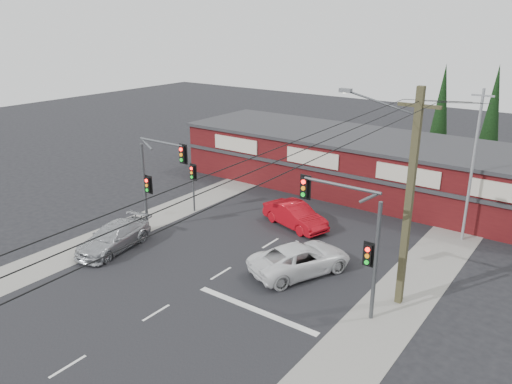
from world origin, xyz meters
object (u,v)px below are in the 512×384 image
Objects in this scene: utility_pole at (407,193)px; white_suv at (300,259)px; shop_building at (349,161)px; silver_suv at (114,237)px; red_sedan at (295,215)px.

white_suv is at bearing -178.11° from utility_pole.
white_suv is 0.20× the size of shop_building.
white_suv is 1.09× the size of silver_suv.
red_sedan is 9.33m from shop_building.
white_suv is at bearing -128.31° from red_sedan.
red_sedan is at bearing -31.09° from white_suv.
utility_pole reaches higher than shop_building.
utility_pole is at bearing -56.24° from shop_building.
silver_suv is at bearing -164.93° from utility_pole.
white_suv is 6.91m from utility_pole.
silver_suv is (-10.10, -3.93, -0.03)m from white_suv.
silver_suv is 0.18× the size of shop_building.
shop_building is at bearing 22.22° from red_sedan.
utility_pole is (9.36, -14.00, 3.26)m from shop_building.
white_suv is at bearing -73.37° from shop_building.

